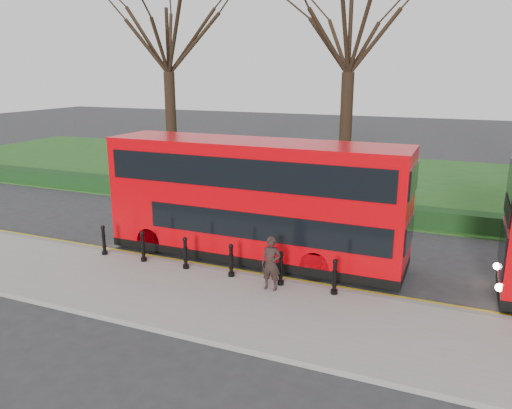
% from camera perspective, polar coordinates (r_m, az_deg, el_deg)
% --- Properties ---
extents(ground, '(120.00, 120.00, 0.00)m').
position_cam_1_polar(ground, '(17.34, -4.55, -6.36)').
color(ground, '#28282B').
rests_on(ground, ground).
extents(pavement, '(60.00, 4.00, 0.15)m').
position_cam_1_polar(pavement, '(14.94, -9.95, -9.88)').
color(pavement, gray).
rests_on(pavement, ground).
extents(kerb, '(60.00, 0.25, 0.16)m').
position_cam_1_polar(kerb, '(16.50, -6.17, -7.27)').
color(kerb, slate).
rests_on(kerb, ground).
extents(grass_verge, '(60.00, 18.00, 0.06)m').
position_cam_1_polar(grass_verge, '(30.88, 8.41, 3.10)').
color(grass_verge, '#1B4D19').
rests_on(grass_verge, ground).
extents(hedge, '(60.00, 0.90, 0.80)m').
position_cam_1_polar(hedge, '(23.16, 3.21, 0.20)').
color(hedge, black).
rests_on(hedge, ground).
extents(yellow_line_outer, '(60.00, 0.10, 0.01)m').
position_cam_1_polar(yellow_line_outer, '(16.77, -5.66, -7.13)').
color(yellow_line_outer, yellow).
rests_on(yellow_line_outer, ground).
extents(yellow_line_inner, '(60.00, 0.10, 0.01)m').
position_cam_1_polar(yellow_line_inner, '(16.93, -5.34, -6.90)').
color(yellow_line_inner, yellow).
rests_on(yellow_line_inner, ground).
extents(tree_left, '(7.31, 7.31, 11.42)m').
position_cam_1_polar(tree_left, '(28.91, -10.12, 18.72)').
color(tree_left, black).
rests_on(tree_left, ground).
extents(tree_mid, '(7.30, 7.30, 11.40)m').
position_cam_1_polar(tree_mid, '(24.99, 10.73, 19.29)').
color(tree_mid, black).
rests_on(tree_mid, ground).
extents(bollard_row, '(8.29, 0.15, 1.00)m').
position_cam_1_polar(bollard_row, '(15.82, -5.52, -6.01)').
color(bollard_row, black).
rests_on(bollard_row, pavement).
extents(bus_lead, '(10.25, 2.36, 4.08)m').
position_cam_1_polar(bus_lead, '(16.91, -0.23, 0.44)').
color(bus_lead, '#CD0008').
rests_on(bus_lead, ground).
extents(pedestrian, '(0.60, 0.41, 1.60)m').
position_cam_1_polar(pedestrian, '(14.45, 1.74, -6.75)').
color(pedestrian, black).
rests_on(pedestrian, pavement).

